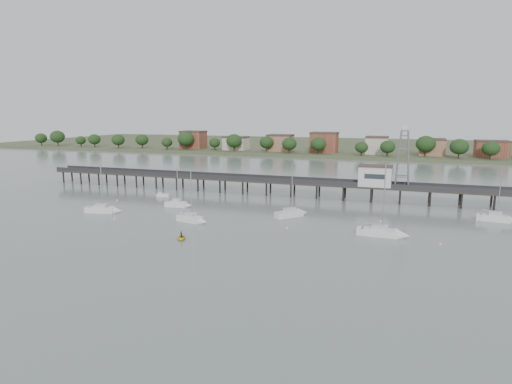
% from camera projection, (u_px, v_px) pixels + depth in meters
% --- Properties ---
extents(ground_plane, '(500.00, 500.00, 0.00)m').
position_uv_depth(ground_plane, '(168.00, 269.00, 62.24)').
color(ground_plane, slate).
rests_on(ground_plane, ground).
extents(pier, '(150.00, 5.00, 5.50)m').
position_uv_depth(pier, '(281.00, 182.00, 117.34)').
color(pier, '#2D2823').
rests_on(pier, ground).
extents(pier_building, '(8.40, 5.40, 5.30)m').
position_uv_depth(pier_building, '(375.00, 176.00, 108.81)').
color(pier_building, silver).
rests_on(pier_building, ground).
extents(lattice_tower, '(3.20, 3.20, 15.50)m').
position_uv_depth(lattice_tower, '(403.00, 159.00, 105.92)').
color(lattice_tower, slate).
rests_on(lattice_tower, ground).
extents(sailboat_b, '(6.33, 2.83, 10.32)m').
position_uv_depth(sailboat_b, '(180.00, 204.00, 103.13)').
color(sailboat_b, white).
rests_on(sailboat_b, ground).
extents(sailboat_c, '(6.61, 7.09, 12.49)m').
position_uv_depth(sailboat_c, '(294.00, 213.00, 93.90)').
color(sailboat_c, white).
rests_on(sailboat_c, ground).
extents(sailboat_a, '(8.03, 4.12, 12.80)m').
position_uv_depth(sailboat_a, '(107.00, 210.00, 97.22)').
color(sailboat_a, white).
rests_on(sailboat_a, ground).
extents(sailboat_e, '(7.51, 3.03, 12.16)m').
position_uv_depth(sailboat_e, '(501.00, 219.00, 89.01)').
color(sailboat_e, white).
rests_on(sailboat_e, ground).
extents(sailboat_d, '(8.64, 2.73, 14.14)m').
position_uv_depth(sailboat_d, '(388.00, 233.00, 78.32)').
color(sailboat_d, white).
rests_on(sailboat_d, ground).
extents(sailboat_f, '(6.98, 3.22, 11.28)m').
position_uv_depth(sailboat_f, '(194.00, 219.00, 88.44)').
color(sailboat_f, white).
rests_on(sailboat_f, ground).
extents(white_tender, '(3.72, 2.21, 1.35)m').
position_uv_depth(white_tender, '(163.00, 195.00, 116.04)').
color(white_tender, white).
rests_on(white_tender, ground).
extents(yellow_dinghy, '(2.20, 1.46, 2.99)m').
position_uv_depth(yellow_dinghy, '(181.00, 239.00, 76.68)').
color(yellow_dinghy, yellow).
rests_on(yellow_dinghy, ground).
extents(dinghy_occupant, '(0.61, 1.33, 0.31)m').
position_uv_depth(dinghy_occupant, '(181.00, 239.00, 76.68)').
color(dinghy_occupant, black).
rests_on(dinghy_occupant, ground).
extents(mooring_buoys, '(76.91, 17.69, 0.39)m').
position_uv_depth(mooring_buoys, '(241.00, 219.00, 90.85)').
color(mooring_buoys, beige).
rests_on(mooring_buoys, ground).
extents(far_shore, '(500.00, 170.00, 10.40)m').
position_uv_depth(far_shore, '(354.00, 146.00, 284.71)').
color(far_shore, '#475133').
rests_on(far_shore, ground).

